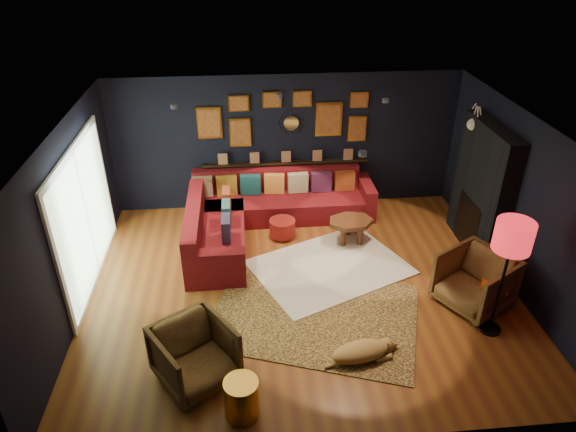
{
  "coord_description": "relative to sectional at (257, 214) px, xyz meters",
  "views": [
    {
      "loc": [
        -0.8,
        -6.32,
        4.95
      ],
      "look_at": [
        -0.19,
        0.3,
        1.12
      ],
      "focal_mm": 32.0,
      "sensor_mm": 36.0,
      "label": 1
    }
  ],
  "objects": [
    {
      "name": "floor",
      "position": [
        0.61,
        -1.81,
        -0.32
      ],
      "size": [
        6.5,
        6.5,
        0.0
      ],
      "primitive_type": "plane",
      "color": "brown",
      "rests_on": "ground"
    },
    {
      "name": "room_walls",
      "position": [
        0.61,
        -1.81,
        1.27
      ],
      "size": [
        6.5,
        6.5,
        6.5
      ],
      "color": "black",
      "rests_on": "ground"
    },
    {
      "name": "sectional",
      "position": [
        0.0,
        0.0,
        0.0
      ],
      "size": [
        3.41,
        2.69,
        0.86
      ],
      "color": "maroon",
      "rests_on": "ground"
    },
    {
      "name": "ledge",
      "position": [
        0.61,
        0.87,
        0.6
      ],
      "size": [
        3.2,
        0.12,
        0.04
      ],
      "primitive_type": "cube",
      "color": "black",
      "rests_on": "room_walls"
    },
    {
      "name": "gallery_wall",
      "position": [
        0.6,
        0.91,
        1.48
      ],
      "size": [
        3.15,
        0.04,
        1.02
      ],
      "color": "gold",
      "rests_on": "room_walls"
    },
    {
      "name": "sunburst_mirror",
      "position": [
        0.71,
        0.91,
        1.38
      ],
      "size": [
        0.47,
        0.16,
        0.47
      ],
      "color": "silver",
      "rests_on": "room_walls"
    },
    {
      "name": "fireplace",
      "position": [
        3.71,
        -0.91,
        0.7
      ],
      "size": [
        0.31,
        1.6,
        2.2
      ],
      "color": "black",
      "rests_on": "ground"
    },
    {
      "name": "deer_head",
      "position": [
        3.75,
        -0.41,
        1.73
      ],
      "size": [
        0.5,
        0.28,
        0.45
      ],
      "color": "white",
      "rests_on": "fireplace"
    },
    {
      "name": "sliding_door",
      "position": [
        -2.6,
        -1.21,
        0.78
      ],
      "size": [
        0.06,
        2.8,
        2.2
      ],
      "color": "white",
      "rests_on": "ground"
    },
    {
      "name": "ceiling_spots",
      "position": [
        0.61,
        -1.01,
        2.24
      ],
      "size": [
        3.3,
        2.5,
        0.06
      ],
      "color": "black",
      "rests_on": "room_walls"
    },
    {
      "name": "shag_rug",
      "position": [
        1.13,
        -1.35,
        -0.31
      ],
      "size": [
        2.85,
        2.53,
        0.03
      ],
      "primitive_type": "cube",
      "rotation": [
        0.0,
        0.0,
        0.42
      ],
      "color": "silver",
      "rests_on": "ground"
    },
    {
      "name": "leopard_rug",
      "position": [
        0.72,
        -2.47,
        -0.31
      ],
      "size": [
        3.41,
        2.9,
        0.02
      ],
      "primitive_type": "cube",
      "rotation": [
        0.0,
        0.0,
        -0.33
      ],
      "color": "tan",
      "rests_on": "ground"
    },
    {
      "name": "coffee_table",
      "position": [
        1.61,
        -0.58,
        0.04
      ],
      "size": [
        0.87,
        0.69,
        0.41
      ],
      "rotation": [
        0.0,
        0.0,
        0.1
      ],
      "color": "#5B3119",
      "rests_on": "shag_rug"
    },
    {
      "name": "pouf",
      "position": [
        0.44,
        -0.31,
        -0.14
      ],
      "size": [
        0.46,
        0.46,
        0.3
      ],
      "primitive_type": "cylinder",
      "color": "maroon",
      "rests_on": "shag_rug"
    },
    {
      "name": "armchair_left",
      "position": [
        -0.89,
        -3.51,
        0.12
      ],
      "size": [
        1.15,
        1.14,
        0.88
      ],
      "primitive_type": "imported",
      "rotation": [
        0.0,
        0.0,
        0.59
      ],
      "color": "#AC7B3E",
      "rests_on": "ground"
    },
    {
      "name": "armchair_right",
      "position": [
        3.06,
        -2.44,
        0.14
      ],
      "size": [
        1.18,
        1.2,
        0.92
      ],
      "primitive_type": "imported",
      "rotation": [
        0.0,
        0.0,
        -1.03
      ],
      "color": "#AC7B3E",
      "rests_on": "ground"
    },
    {
      "name": "gold_stool",
      "position": [
        -0.34,
        -4.09,
        -0.07
      ],
      "size": [
        0.4,
        0.4,
        0.5
      ],
      "primitive_type": "cylinder",
      "color": "gold",
      "rests_on": "ground"
    },
    {
      "name": "orange_chair",
      "position": [
        3.4,
        -2.44,
        0.15
      ],
      "size": [
        0.53,
        0.53,
        0.81
      ],
      "rotation": [
        0.0,
        0.0,
        -0.57
      ],
      "color": "black",
      "rests_on": "ground"
    },
    {
      "name": "floor_lamp",
      "position": [
        3.11,
        -3.01,
        1.15
      ],
      "size": [
        0.48,
        0.48,
        1.74
      ],
      "color": "black",
      "rests_on": "ground"
    },
    {
      "name": "dog",
      "position": [
        1.19,
        -3.39,
        -0.14
      ],
      "size": [
        1.15,
        0.73,
        0.34
      ],
      "primitive_type": null,
      "rotation": [
        0.0,
        0.0,
        0.2
      ],
      "color": "#A57F3F",
      "rests_on": "leopard_rug"
    }
  ]
}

